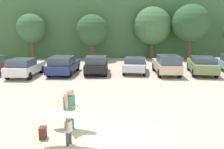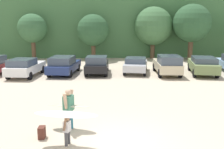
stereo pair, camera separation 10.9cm
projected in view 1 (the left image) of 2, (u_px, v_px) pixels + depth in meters
The scene contains 17 objects.
ground_plane at pixel (122, 142), 9.17m from camera, with size 120.00×120.00×0.00m, color beige.
hillside_ridge at pixel (104, 24), 36.14m from camera, with size 108.00×12.00×8.14m, color #427042.
tree_far_left at pixel (31, 29), 28.55m from camera, with size 3.29×3.29×5.33m.
tree_left at pixel (92, 30), 28.66m from camera, with size 3.62×3.62×5.26m.
tree_center_right at pixel (152, 26), 29.95m from camera, with size 4.56×4.56×6.19m.
tree_right at pixel (191, 23), 28.57m from camera, with size 4.31×4.31×6.40m.
parked_car_white at pixel (24, 67), 20.24m from camera, with size 2.42×4.37×1.50m.
parked_car_navy at pixel (63, 65), 21.13m from camera, with size 2.52×4.66×1.55m.
parked_car_black at pixel (96, 65), 21.29m from camera, with size 2.06×4.06×1.56m.
parked_car_silver at pixel (135, 65), 21.80m from camera, with size 2.62×4.24×1.34m.
parked_car_champagne at pixel (167, 64), 20.92m from camera, with size 2.07×4.49×1.71m.
parked_car_olive_green at pixel (202, 65), 21.19m from camera, with size 2.85×4.80×1.50m.
person_adult at pixel (69, 107), 10.06m from camera, with size 0.44×0.73×1.70m.
person_child at pixel (68, 129), 8.84m from camera, with size 0.28×0.48×1.06m.
surfboard_cream at pixel (69, 106), 10.16m from camera, with size 1.93×0.99×0.16m.
surfboard_white at pixel (67, 114), 8.68m from camera, with size 2.38×1.08×0.08m.
backpack_dropped at pixel (43, 133), 9.43m from camera, with size 0.24×0.34×0.45m.
Camera 1 is at (-0.85, -8.44, 4.28)m, focal length 40.17 mm.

